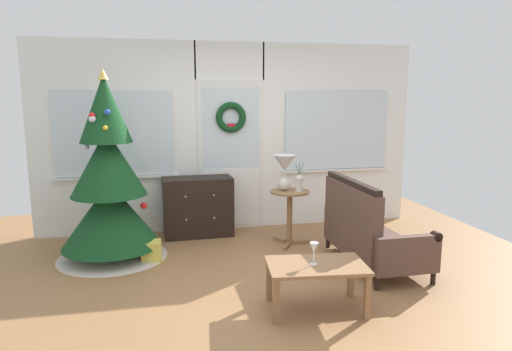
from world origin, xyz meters
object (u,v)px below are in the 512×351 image
(table_lamp, at_px, (285,168))
(wine_glass, at_px, (314,249))
(settee_sofa, at_px, (367,232))
(flower_vase, at_px, (299,182))
(christmas_tree, at_px, (109,189))
(gift_box, at_px, (151,251))
(coffee_table, at_px, (316,271))
(dresser_cabinet, at_px, (198,207))
(side_table, at_px, (290,206))

(table_lamp, xyz_separation_m, wine_glass, (-0.22, -1.80, -0.42))
(settee_sofa, distance_m, flower_vase, 1.05)
(christmas_tree, bearing_deg, settee_sofa, -16.41)
(christmas_tree, distance_m, wine_glass, 2.53)
(christmas_tree, height_order, gift_box, christmas_tree)
(christmas_tree, xyz_separation_m, table_lamp, (2.06, 0.08, 0.17))
(flower_vase, distance_m, coffee_table, 1.79)
(dresser_cabinet, relative_size, settee_sofa, 0.65)
(table_lamp, relative_size, wine_glass, 2.26)
(christmas_tree, distance_m, coffee_table, 2.58)
(table_lamp, bearing_deg, dresser_cabinet, 150.58)
(dresser_cabinet, height_order, side_table, dresser_cabinet)
(dresser_cabinet, height_order, gift_box, dresser_cabinet)
(side_table, bearing_deg, wine_glass, -99.03)
(settee_sofa, height_order, side_table, settee_sofa)
(settee_sofa, xyz_separation_m, gift_box, (-2.31, 0.61, -0.26))
(side_table, xyz_separation_m, wine_glass, (-0.28, -1.76, 0.07))
(coffee_table, bearing_deg, dresser_cabinet, 109.29)
(side_table, xyz_separation_m, coffee_table, (-0.25, -1.76, -0.14))
(side_table, height_order, table_lamp, table_lamp)
(settee_sofa, height_order, table_lamp, table_lamp)
(dresser_cabinet, bearing_deg, table_lamp, -29.42)
(table_lamp, bearing_deg, side_table, -33.69)
(dresser_cabinet, relative_size, flower_vase, 2.62)
(settee_sofa, xyz_separation_m, coffee_table, (-0.89, -0.90, -0.03))
(side_table, relative_size, wine_glass, 3.51)
(christmas_tree, xyz_separation_m, side_table, (2.12, 0.04, -0.32))
(settee_sofa, relative_size, side_table, 2.06)
(christmas_tree, relative_size, table_lamp, 4.83)
(coffee_table, bearing_deg, flower_vase, 78.27)
(coffee_table, distance_m, wine_glass, 0.21)
(table_lamp, bearing_deg, flower_vase, -32.01)
(settee_sofa, relative_size, flower_vase, 4.03)
(side_table, bearing_deg, dresser_cabinet, 150.33)
(dresser_cabinet, bearing_deg, flower_vase, -29.78)
(wine_glass, relative_size, gift_box, 0.87)
(side_table, bearing_deg, christmas_tree, -178.88)
(side_table, relative_size, table_lamp, 1.55)
(settee_sofa, distance_m, table_lamp, 1.28)
(side_table, distance_m, coffee_table, 1.78)
(coffee_table, xyz_separation_m, wine_glass, (-0.03, -0.01, 0.20))
(dresser_cabinet, bearing_deg, coffee_table, -70.71)
(dresser_cabinet, distance_m, side_table, 1.25)
(dresser_cabinet, bearing_deg, settee_sofa, -40.55)
(settee_sofa, relative_size, gift_box, 6.31)
(dresser_cabinet, xyz_separation_m, settee_sofa, (1.72, -1.47, -0.01))
(christmas_tree, height_order, flower_vase, christmas_tree)
(coffee_table, relative_size, gift_box, 3.95)
(table_lamp, xyz_separation_m, coffee_table, (-0.19, -1.80, -0.62))
(dresser_cabinet, bearing_deg, side_table, -29.67)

